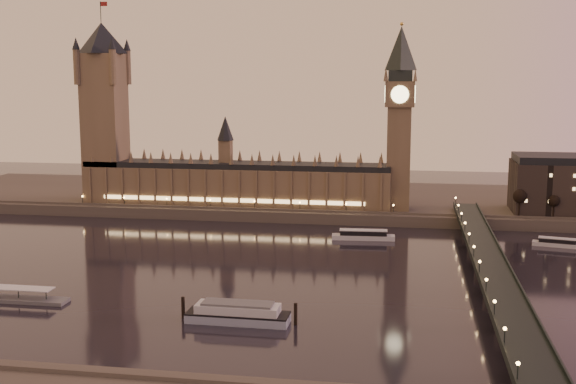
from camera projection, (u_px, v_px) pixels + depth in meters
name	position (u px, v px, depth m)	size (l,w,h in m)	color
ground	(261.00, 271.00, 301.20)	(700.00, 700.00, 0.00)	black
far_embankment	(360.00, 201.00, 456.55)	(560.00, 130.00, 6.00)	#423D35
palace_of_westminster	(236.00, 178.00, 422.27)	(180.00, 26.62, 52.00)	brown
victoria_tower	(104.00, 102.00, 428.53)	(31.68, 31.68, 118.00)	brown
big_ben	(400.00, 107.00, 400.26)	(17.68, 17.68, 104.00)	brown
westminster_bridge	(488.00, 268.00, 285.31)	(13.20, 260.00, 15.30)	black
bare_tree_0	(523.00, 199.00, 385.12)	(6.56, 6.56, 13.34)	black
bare_tree_1	(555.00, 200.00, 382.46)	(6.56, 6.56, 13.34)	black
cruise_boat_a	(363.00, 235.00, 359.86)	(31.52, 8.66, 4.99)	silver
cruise_boat_b	(557.00, 243.00, 344.85)	(23.32, 10.32, 4.18)	silver
moored_barge	(238.00, 313.00, 237.40)	(39.46, 9.99, 7.23)	#8A98B0
pontoon_pier	(7.00, 297.00, 260.91)	(45.26, 7.54, 12.07)	#595B5E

